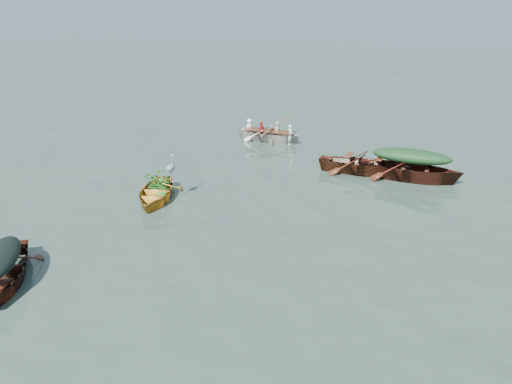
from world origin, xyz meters
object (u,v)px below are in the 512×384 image
at_px(dark_covered_boat, 6,282).
at_px(open_wooden_boat, 363,174).
at_px(heron, 171,173).
at_px(yellow_dinghy, 156,200).
at_px(rowed_boat, 269,141).
at_px(green_tarp_boat, 409,180).

distance_m(dark_covered_boat, open_wooden_boat, 12.54).
bearing_deg(dark_covered_boat, heron, 46.00).
height_order(yellow_dinghy, dark_covered_boat, dark_covered_boat).
xyz_separation_m(yellow_dinghy, heron, (0.50, 0.24, 0.93)).
relative_size(open_wooden_boat, rowed_boat, 1.12).
height_order(yellow_dinghy, heron, heron).
xyz_separation_m(green_tarp_boat, heron, (-6.81, -5.11, 0.93)).
bearing_deg(open_wooden_boat, yellow_dinghy, 131.16).
bearing_deg(rowed_boat, open_wooden_boat, -118.09).
height_order(dark_covered_boat, rowed_boat, rowed_boat).
distance_m(rowed_boat, heron, 8.10).
relative_size(green_tarp_boat, heron, 5.50).
height_order(dark_covered_boat, open_wooden_boat, open_wooden_boat).
relative_size(yellow_dinghy, open_wooden_boat, 0.73).
height_order(green_tarp_boat, open_wooden_boat, green_tarp_boat).
relative_size(open_wooden_boat, heron, 5.10).
bearing_deg(yellow_dinghy, open_wooden_boat, 23.26).
relative_size(yellow_dinghy, rowed_boat, 0.82).
bearing_deg(green_tarp_boat, rowed_boat, 66.82).
bearing_deg(heron, green_tarp_boat, 16.58).
bearing_deg(dark_covered_boat, open_wooden_boat, 25.13).
distance_m(yellow_dinghy, rowed_boat, 8.31).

